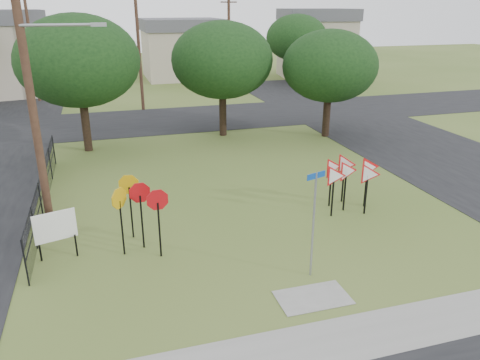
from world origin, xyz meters
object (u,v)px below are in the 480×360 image
yield_sign_cluster (351,172)px  street_name_sign (314,219)px  info_board (55,228)px  stop_sign_cluster (137,200)px

yield_sign_cluster → street_name_sign: bearing=-130.9°
street_name_sign → info_board: (-7.27, 3.20, -0.78)m
street_name_sign → stop_sign_cluster: (-4.73, 3.12, -0.12)m
stop_sign_cluster → info_board: (-2.55, 0.08, -0.66)m
stop_sign_cluster → yield_sign_cluster: stop_sign_cluster is taller
info_board → street_name_sign: bearing=-23.8°
yield_sign_cluster → info_board: yield_sign_cluster is taller
street_name_sign → stop_sign_cluster: 5.67m
street_name_sign → stop_sign_cluster: size_ratio=1.40×
stop_sign_cluster → yield_sign_cluster: 8.30m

